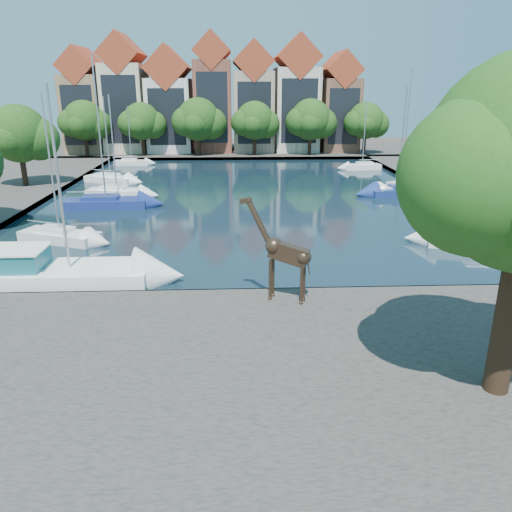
% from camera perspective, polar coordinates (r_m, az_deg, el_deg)
% --- Properties ---
extents(ground, '(160.00, 160.00, 0.00)m').
position_cam_1_polar(ground, '(24.91, 0.02, -4.75)').
color(ground, '#38332B').
rests_on(ground, ground).
extents(water_basin, '(38.00, 50.00, 0.08)m').
position_cam_1_polar(water_basin, '(47.85, -1.25, 6.88)').
color(water_basin, black).
rests_on(water_basin, ground).
extents(near_quay, '(50.00, 14.00, 0.50)m').
position_cam_1_polar(near_quay, '(18.58, 1.00, -12.71)').
color(near_quay, '#47433D').
rests_on(near_quay, ground).
extents(far_quay, '(60.00, 16.00, 0.50)m').
position_cam_1_polar(far_quay, '(79.40, -1.80, 11.82)').
color(far_quay, '#47433D').
rests_on(far_quay, ground).
extents(right_quay, '(14.00, 52.00, 0.50)m').
position_cam_1_polar(right_quay, '(54.42, 26.28, 6.63)').
color(right_quay, '#47433D').
rests_on(right_quay, ground).
extents(townhouse_west_end, '(5.44, 9.18, 14.93)m').
position_cam_1_polar(townhouse_west_end, '(81.84, -18.86, 16.08)').
color(townhouse_west_end, '#90704E').
rests_on(townhouse_west_end, far_quay).
extents(townhouse_west_mid, '(5.94, 9.18, 16.79)m').
position_cam_1_polar(townhouse_west_mid, '(80.41, -14.64, 17.05)').
color(townhouse_west_mid, beige).
rests_on(townhouse_west_mid, far_quay).
extents(townhouse_west_inner, '(6.43, 9.18, 15.15)m').
position_cam_1_polar(townhouse_west_inner, '(79.40, -9.79, 16.71)').
color(townhouse_west_inner, white).
rests_on(townhouse_west_inner, far_quay).
extents(townhouse_center, '(5.44, 9.18, 16.93)m').
position_cam_1_polar(townhouse_center, '(78.86, -4.91, 17.63)').
color(townhouse_center, brown).
rests_on(townhouse_center, far_quay).
extents(townhouse_east_inner, '(5.94, 9.18, 15.79)m').
position_cam_1_polar(townhouse_east_inner, '(78.87, -0.34, 17.24)').
color(townhouse_east_inner, tan).
rests_on(townhouse_east_inner, far_quay).
extents(townhouse_east_mid, '(6.43, 9.18, 16.65)m').
position_cam_1_polar(townhouse_east_mid, '(79.38, 4.58, 17.46)').
color(townhouse_east_mid, beige).
rests_on(townhouse_east_mid, far_quay).
extents(townhouse_east_end, '(5.44, 9.18, 14.43)m').
position_cam_1_polar(townhouse_east_end, '(80.45, 9.37, 16.59)').
color(townhouse_east_end, brown).
rests_on(townhouse_east_end, far_quay).
extents(far_tree_far_west, '(7.28, 5.60, 7.68)m').
position_cam_1_polar(far_tree_far_west, '(76.36, -18.99, 14.29)').
color(far_tree_far_west, '#332114').
rests_on(far_tree_far_west, far_quay).
extents(far_tree_west, '(6.76, 5.20, 7.36)m').
position_cam_1_polar(far_tree_west, '(74.58, -12.89, 14.65)').
color(far_tree_west, '#332114').
rests_on(far_tree_west, far_quay).
extents(far_tree_mid_west, '(7.80, 6.00, 8.00)m').
position_cam_1_polar(far_tree_mid_west, '(73.60, -6.53, 15.10)').
color(far_tree_mid_west, '#332114').
rests_on(far_tree_mid_west, far_quay).
extents(far_tree_mid_east, '(7.02, 5.40, 7.52)m').
position_cam_1_polar(far_tree_mid_east, '(73.52, -0.08, 15.09)').
color(far_tree_mid_east, '#332114').
rests_on(far_tree_mid_east, far_quay).
extents(far_tree_east, '(7.54, 5.80, 7.84)m').
position_cam_1_polar(far_tree_east, '(74.28, 6.32, 15.10)').
color(far_tree_east, '#332114').
rests_on(far_tree_east, far_quay).
extents(far_tree_far_east, '(6.76, 5.20, 7.36)m').
position_cam_1_polar(far_tree_far_east, '(75.90, 12.49, 14.74)').
color(far_tree_far_east, '#332114').
rests_on(far_tree_far_east, far_quay).
extents(side_tree_left_far, '(7.28, 5.60, 7.88)m').
position_cam_1_polar(side_tree_left_far, '(55.11, -25.40, 12.33)').
color(side_tree_left_far, '#332114').
rests_on(side_tree_left_far, left_quay).
extents(giraffe_statue, '(3.18, 1.57, 4.73)m').
position_cam_1_polar(giraffe_statue, '(22.66, 3.11, 0.43)').
color(giraffe_statue, '#35261A').
rests_on(giraffe_statue, near_quay).
extents(motorsailer, '(10.72, 3.18, 10.05)m').
position_cam_1_polar(motorsailer, '(28.35, -23.61, -1.57)').
color(motorsailer, white).
rests_on(motorsailer, water_basin).
extents(sailboat_left_a, '(5.78, 3.80, 9.59)m').
position_cam_1_polar(sailboat_left_a, '(35.90, -21.53, 2.38)').
color(sailboat_left_a, silver).
rests_on(sailboat_left_a, water_basin).
extents(sailboat_left_b, '(6.91, 2.61, 12.28)m').
position_cam_1_polar(sailboat_left_b, '(44.77, -16.76, 6.06)').
color(sailboat_left_b, navy).
rests_on(sailboat_left_b, water_basin).
extents(sailboat_left_c, '(5.82, 2.82, 9.21)m').
position_cam_1_polar(sailboat_left_c, '(48.85, -15.59, 7.16)').
color(sailboat_left_c, white).
rests_on(sailboat_left_c, water_basin).
extents(sailboat_left_d, '(5.85, 3.92, 8.87)m').
position_cam_1_polar(sailboat_left_d, '(56.65, -16.29, 8.60)').
color(sailboat_left_d, white).
rests_on(sailboat_left_d, water_basin).
extents(sailboat_left_e, '(4.44, 1.61, 7.47)m').
position_cam_1_polar(sailboat_left_e, '(68.79, -14.03, 10.45)').
color(sailboat_left_e, silver).
rests_on(sailboat_left_e, water_basin).
extents(sailboat_right_a, '(7.09, 4.00, 10.99)m').
position_cam_1_polar(sailboat_right_a, '(35.48, 24.36, 1.92)').
color(sailboat_right_a, white).
rests_on(sailboat_right_a, water_basin).
extents(sailboat_right_b, '(7.01, 3.76, 11.33)m').
position_cam_1_polar(sailboat_right_b, '(50.33, 16.22, 7.36)').
color(sailboat_right_b, navy).
rests_on(sailboat_right_b, water_basin).
extents(sailboat_right_c, '(5.95, 4.07, 9.89)m').
position_cam_1_polar(sailboat_right_c, '(51.17, 15.91, 7.63)').
color(sailboat_right_c, silver).
rests_on(sailboat_right_c, water_basin).
extents(sailboat_right_d, '(4.66, 2.01, 8.01)m').
position_cam_1_polar(sailboat_right_d, '(64.62, 12.05, 10.10)').
color(sailboat_right_d, white).
rests_on(sailboat_right_d, water_basin).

